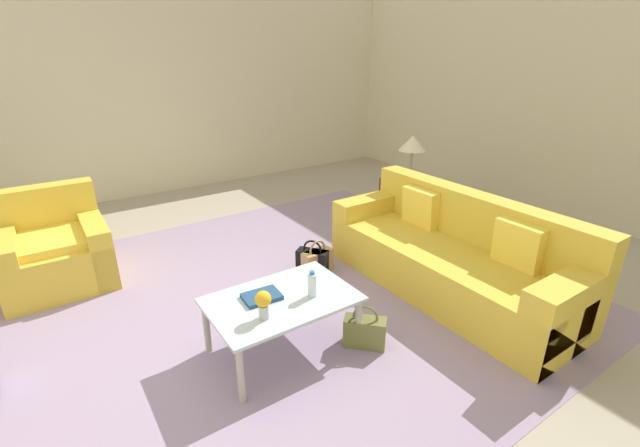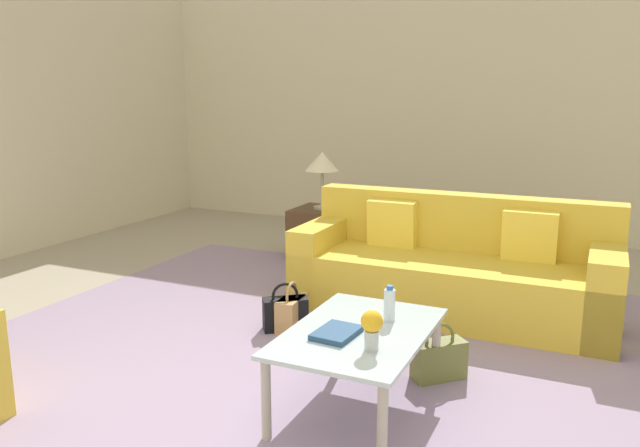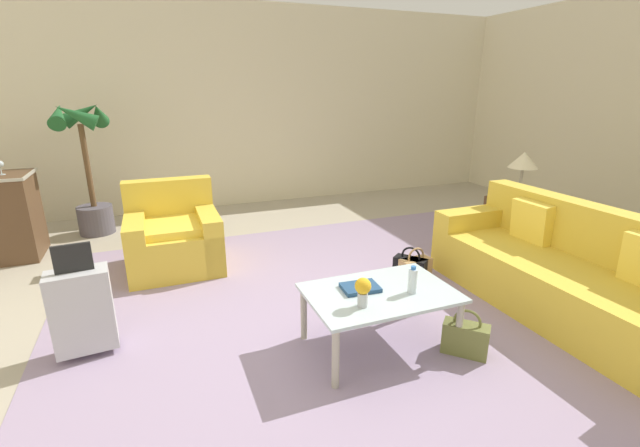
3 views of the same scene
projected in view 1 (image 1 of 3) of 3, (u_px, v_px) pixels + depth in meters
The scene contains 15 objects.
ground_plane at pixel (210, 334), 3.45m from camera, with size 12.00×12.00×0.00m, color #A89E89.
wall_back at pixel (93, 94), 5.97m from camera, with size 10.24×0.12×3.10m, color beige.
wall_right at pixel (575, 98), 5.50m from camera, with size 0.12×8.00×3.10m, color beige.
area_rug at pixel (265, 300), 3.92m from camera, with size 5.20×4.40×0.01m, color #9984A3.
couch at pixel (454, 258), 4.02m from camera, with size 0.90×2.42×0.90m.
armchair at pixel (55, 253), 4.15m from camera, with size 0.93×0.92×0.90m.
coffee_table at pixel (282, 305), 3.13m from camera, with size 1.06×0.70×0.46m.
water_bottle at pixel (312, 285), 3.10m from camera, with size 0.06×0.06×0.20m.
coffee_table_book at pixel (262, 296), 3.10m from camera, with size 0.27×0.19×0.03m, color navy.
flower_vase at pixel (263, 302), 2.83m from camera, with size 0.11×0.11×0.21m.
side_table at pixel (408, 198), 5.78m from camera, with size 0.56×0.56×0.52m, color #513823.
table_lamp at pixel (412, 144), 5.51m from camera, with size 0.35×0.35×0.59m.
handbag_tan at pixel (317, 261), 4.36m from camera, with size 0.33×0.17×0.36m.
handbag_olive at pixel (365, 331), 3.28m from camera, with size 0.32×0.33×0.36m.
handbag_black at pixel (312, 261), 4.37m from camera, with size 0.30×0.34×0.36m.
Camera 1 is at (-0.87, -2.86, 2.14)m, focal length 24.00 mm.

